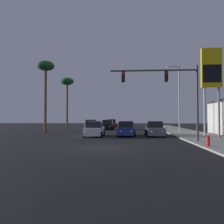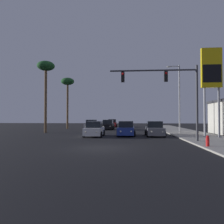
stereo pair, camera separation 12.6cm
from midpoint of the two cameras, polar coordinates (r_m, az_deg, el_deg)
The scene contains 14 objects.
ground_plane at distance 15.47m, azimuth -2.74°, elevation -9.32°, with size 120.00×120.00×0.00m, color black.
sidewalk_right at distance 26.41m, azimuth 21.22°, elevation -5.78°, with size 5.00×60.00×0.12m.
car_white at distance 24.50m, azimuth -4.47°, elevation -4.57°, with size 2.04×4.31×1.68m.
car_black at distance 37.50m, azimuth -0.96°, elevation -3.45°, with size 2.04×4.33×1.68m.
car_grey at distance 25.16m, azimuth 11.23°, elevation -4.46°, with size 2.04×4.33×1.68m.
car_red at distance 47.16m, azimuth 0.13°, elevation -3.01°, with size 2.04×4.34×1.68m.
car_silver at distance 38.34m, azimuth -5.34°, elevation -3.39°, with size 2.04×4.31×1.68m.
car_blue at distance 25.17m, azimuth 3.87°, elevation -4.49°, with size 2.04×4.34×1.68m.
traffic_light_mast at distance 19.65m, azimuth 15.37°, elevation 6.29°, with size 7.56×0.36×6.50m.
street_lamp at distance 30.57m, azimuth 17.06°, elevation 4.30°, with size 1.74×0.24×9.00m.
gas_station_sign at distance 24.51m, azimuth 24.67°, elevation 9.29°, with size 2.00×0.42×9.00m.
fire_hydrant at distance 16.71m, azimuth 23.90°, elevation -6.93°, with size 0.24×0.34×0.76m.
palm_tree_mid at distance 41.19m, azimuth -11.44°, elevation 7.07°, with size 2.40×2.40×9.37m.
palm_tree_near at distance 31.99m, azimuth -16.79°, elevation 10.37°, with size 2.40×2.40×9.89m.
Camera 2 is at (1.96, -15.20, 2.15)m, focal length 35.00 mm.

